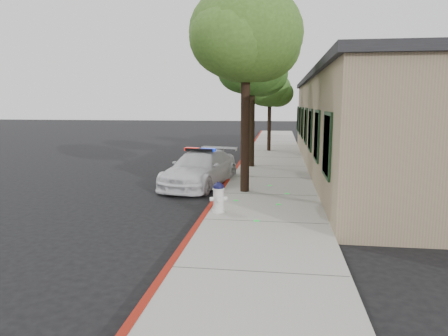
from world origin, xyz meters
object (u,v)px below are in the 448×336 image
(street_tree_far, at_px, (270,91))
(fire_hydrant, at_px, (218,197))
(street_tree_near, at_px, (246,38))
(street_tree_mid, at_px, (253,70))
(clapboard_building, at_px, (389,123))
(police_car, at_px, (200,168))

(street_tree_far, bearing_deg, fire_hydrant, -93.78)
(street_tree_near, bearing_deg, street_tree_mid, 91.69)
(clapboard_building, height_order, street_tree_mid, street_tree_mid)
(police_car, relative_size, street_tree_mid, 0.81)
(clapboard_building, distance_m, street_tree_mid, 6.43)
(street_tree_near, bearing_deg, fire_hydrant, -100.11)
(fire_hydrant, distance_m, street_tree_near, 5.21)
(police_car, bearing_deg, street_tree_mid, 79.34)
(street_tree_far, bearing_deg, street_tree_mid, -95.71)
(police_car, xyz_separation_m, street_tree_far, (2.24, 10.28, 3.09))
(street_tree_far, bearing_deg, police_car, -102.28)
(street_tree_near, height_order, street_tree_far, street_tree_near)
(street_tree_mid, bearing_deg, fire_hydrant, -92.27)
(police_car, xyz_separation_m, fire_hydrant, (1.29, -4.05, -0.09))
(fire_hydrant, xyz_separation_m, street_tree_near, (0.48, 2.68, 4.44))
(street_tree_mid, bearing_deg, street_tree_near, -88.31)
(fire_hydrant, bearing_deg, street_tree_mid, 69.69)
(street_tree_near, relative_size, street_tree_mid, 1.13)
(street_tree_mid, bearing_deg, police_car, -111.91)
(police_car, distance_m, street_tree_far, 10.96)
(clapboard_building, relative_size, street_tree_mid, 3.64)
(street_tree_mid, distance_m, street_tree_far, 6.35)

